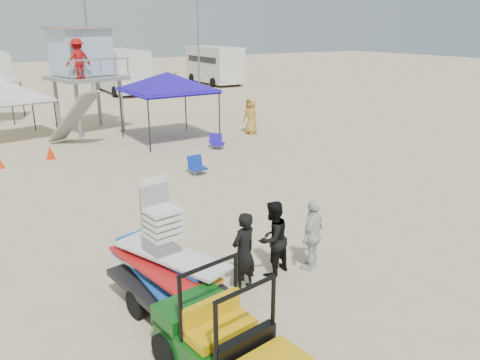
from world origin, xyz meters
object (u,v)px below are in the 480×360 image
utility_cart (227,336)px  man_left (244,252)px  canopy_blue (167,75)px  surf_trailer (163,262)px  lifeguard_tower (82,56)px

utility_cart → man_left: 2.54m
man_left → canopy_blue: canopy_blue is taller
utility_cart → surf_trailer: size_ratio=0.91×
canopy_blue → utility_cart: bearing=-110.0°
man_left → surf_trailer: bearing=-26.5°
utility_cart → surf_trailer: surf_trailer is taller
utility_cart → surf_trailer: bearing=90.0°
man_left → lifeguard_tower: 16.82m
man_left → utility_cart: bearing=37.9°
utility_cart → canopy_blue: bearing=70.0°
utility_cart → lifeguard_tower: (2.67, 18.57, 2.80)m
utility_cart → surf_trailer: (0.00, 2.33, 0.08)m
utility_cart → man_left: bearing=53.2°
canopy_blue → lifeguard_tower: bearing=124.9°
utility_cart → lifeguard_tower: 18.97m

